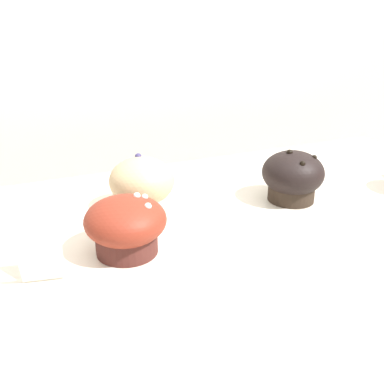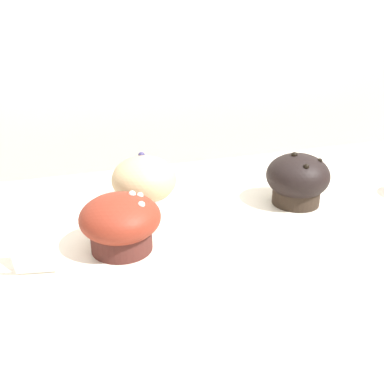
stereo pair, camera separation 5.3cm
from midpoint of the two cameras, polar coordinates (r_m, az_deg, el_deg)
The scene contains 5 objects.
wall_back at distance 1.23m, azimuth -2.62°, elevation 7.78°, with size 3.20×0.10×1.80m, color beige.
muffin_front_center at distance 0.75m, azimuth -4.06°, elevation 1.08°, with size 0.11×0.11×0.09m.
muffin_back_left at distance 0.63m, azimuth -6.70°, elevation -3.84°, with size 0.11×0.11×0.08m.
muffin_back_right at distance 0.79m, azimuth 15.14°, elevation 1.51°, with size 0.11×0.11×0.09m.
price_card at distance 0.59m, azimuth -17.06°, elevation -7.39°, with size 0.06×0.05×0.06m.
Camera 2 is at (-0.29, -0.56, 1.23)m, focal length 42.00 mm.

